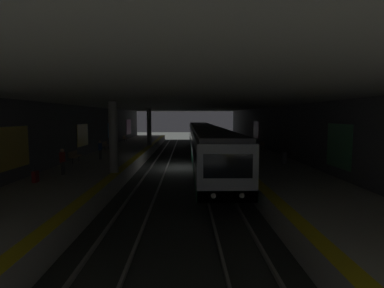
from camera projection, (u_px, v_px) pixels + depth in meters
name	position (u px, v px, depth m)	size (l,w,h in m)	color
ground_plane	(183.00, 167.00, 26.97)	(120.00, 120.00, 0.00)	#2D302D
track_left	(207.00, 167.00, 27.00)	(60.00, 1.53, 0.16)	gray
track_right	(159.00, 167.00, 26.92)	(60.00, 1.53, 0.16)	gray
platform_left	(255.00, 162.00, 27.03)	(60.00, 5.30, 1.06)	#B7B2A8
platform_right	(111.00, 162.00, 26.81)	(60.00, 5.30, 1.06)	#B7B2A8
wall_left	(287.00, 137.00, 26.86)	(60.00, 0.56, 5.60)	#56565B
wall_right	(78.00, 137.00, 26.61)	(60.00, 0.56, 5.60)	#56565B
ceiling_slab	(183.00, 104.00, 26.42)	(60.00, 19.40, 0.40)	#ADAAA3
pillar_near	(113.00, 137.00, 18.83)	(0.56, 0.56, 4.55)	gray
pillar_far	(149.00, 127.00, 36.61)	(0.56, 0.56, 4.55)	gray
metro_train	(204.00, 141.00, 31.45)	(36.38, 2.83, 3.49)	#B7BCC6
bench_left_near	(261.00, 144.00, 32.61)	(1.70, 0.47, 0.86)	#262628
bench_left_mid	(245.00, 138.00, 41.34)	(1.70, 0.47, 0.86)	#262628
bench_right_near	(75.00, 156.00, 23.30)	(1.70, 0.47, 0.86)	#262628
bench_right_mid	(106.00, 145.00, 32.24)	(1.70, 0.47, 0.86)	#262628
bench_right_far	(125.00, 138.00, 42.28)	(1.70, 0.47, 0.86)	#262628
person_waiting_near	(100.00, 149.00, 24.69)	(0.60, 0.22, 1.58)	#3F3F3F
person_walking_mid	(63.00, 161.00, 18.23)	(0.60, 0.22, 1.62)	#404040
suitcase_rolling	(35.00, 177.00, 16.18)	(0.42, 0.21, 0.92)	maroon
trash_bin	(284.00, 158.00, 22.71)	(0.44, 0.44, 0.85)	#595B5E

